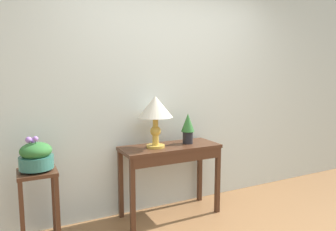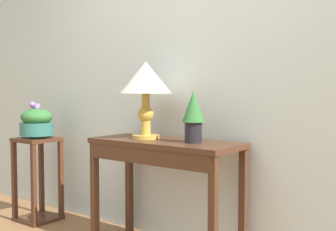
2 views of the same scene
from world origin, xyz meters
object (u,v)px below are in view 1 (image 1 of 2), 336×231
at_px(console_table, 171,157).
at_px(planter_bowl_wide, 36,156).
at_px(pedestal_stand_left, 39,210).
at_px(potted_plant_on_console, 188,127).
at_px(table_lamp, 155,110).

distance_m(console_table, planter_bowl_wide, 1.31).
height_order(console_table, pedestal_stand_left, console_table).
bearing_deg(potted_plant_on_console, pedestal_stand_left, -176.85).
distance_m(table_lamp, planter_bowl_wide, 1.18).
relative_size(table_lamp, planter_bowl_wide, 1.74).
bearing_deg(planter_bowl_wide, pedestal_stand_left, 4.80).
height_order(pedestal_stand_left, planter_bowl_wide, planter_bowl_wide).
xyz_separation_m(table_lamp, planter_bowl_wide, (-1.13, -0.07, -0.32)).
relative_size(console_table, potted_plant_on_console, 3.18).
bearing_deg(pedestal_stand_left, planter_bowl_wide, -175.20).
bearing_deg(console_table, planter_bowl_wide, -177.79).
xyz_separation_m(console_table, planter_bowl_wide, (-1.29, -0.05, 0.18)).
bearing_deg(potted_plant_on_console, planter_bowl_wide, -176.85).
height_order(console_table, potted_plant_on_console, potted_plant_on_console).
bearing_deg(console_table, table_lamp, 172.08).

